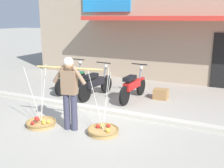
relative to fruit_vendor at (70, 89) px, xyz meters
The scene contains 10 objects.
ground_plane 1.19m from the fruit_vendor, 81.67° to the left, with size 90.00×90.00×0.00m, color #9E998C.
sidewalk_curb 1.66m from the fruit_vendor, 85.90° to the left, with size 20.00×0.24×0.10m, color #BAB4A5.
fruit_vendor is the anchor object (origin of this frame).
fruit_basket_left_side 1.20m from the fruit_vendor, behind, with size 0.72×0.72×1.45m.
fruit_basket_right_side 1.20m from the fruit_vendor, ahead, with size 0.72×0.72×1.45m.
motorcycle_nearest_shop 3.34m from the fruit_vendor, 124.02° to the left, with size 0.54×1.82×1.09m.
motorcycle_second_in_row 2.66m from the fruit_vendor, 106.32° to the left, with size 0.54×1.82×1.09m.
motorcycle_third_in_row 2.83m from the fruit_vendor, 80.32° to the left, with size 0.54×1.82×1.09m.
storefront_building 8.18m from the fruit_vendor, 82.40° to the left, with size 13.00×6.00×4.20m.
wooden_crate 3.55m from the fruit_vendor, 69.01° to the left, with size 0.44×0.36×0.32m, color olive.
Camera 1 is at (3.26, -5.47, 2.55)m, focal length 42.79 mm.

